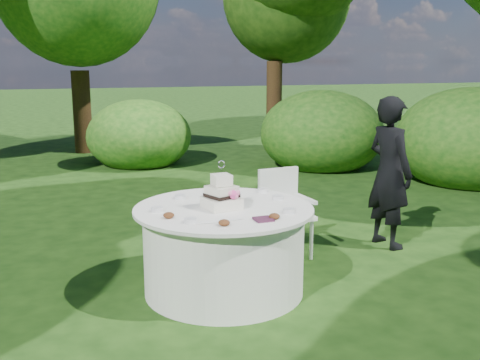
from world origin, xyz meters
The scene contains 9 objects.
ground centered at (0.00, 0.00, 0.00)m, with size 80.00×80.00×0.00m, color #16360E.
napkins centered at (0.17, -0.50, 0.78)m, with size 0.14×0.14×0.02m, color #481E36.
feather_plume centered at (-0.20, -0.41, 0.78)m, with size 0.48×0.07×0.01m, color white.
guest centered at (2.09, 0.61, 0.83)m, with size 0.60×0.40×1.65m, color black.
table centered at (0.00, 0.00, 0.39)m, with size 1.56×1.56×0.77m.
cake centered at (-0.02, -0.03, 0.88)m, with size 0.32×0.32×0.42m.
chair centered at (0.89, 0.73, 0.52)m, with size 0.51×0.49×0.91m.
votives centered at (0.05, 0.03, 0.79)m, with size 1.22×0.90×0.04m.
petal_cups centered at (-0.14, -0.41, 0.79)m, with size 0.88×0.44×0.05m.
Camera 1 is at (-1.43, -4.48, 2.01)m, focal length 42.00 mm.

